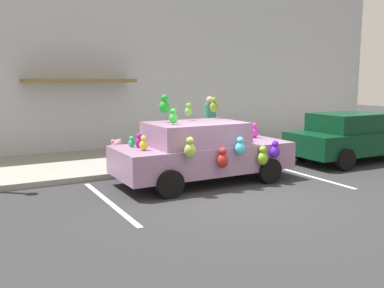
{
  "coord_description": "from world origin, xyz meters",
  "views": [
    {
      "loc": [
        -5.35,
        -7.56,
        2.62
      ],
      "look_at": [
        0.0,
        2.19,
        0.9
      ],
      "focal_mm": 39.72,
      "sensor_mm": 36.0,
      "label": 1
    }
  ],
  "objects_px": {
    "plush_covered_car": "(202,151)",
    "parked_sedan_behind": "(352,137)",
    "teddy_bear_on_sidewalk": "(117,153)",
    "pedestrian_near_shopfront": "(210,130)"
  },
  "relations": [
    {
      "from": "pedestrian_near_shopfront",
      "to": "teddy_bear_on_sidewalk",
      "type": "bearing_deg",
      "value": 174.81
    },
    {
      "from": "teddy_bear_on_sidewalk",
      "to": "pedestrian_near_shopfront",
      "type": "relative_size",
      "value": 0.4
    },
    {
      "from": "parked_sedan_behind",
      "to": "pedestrian_near_shopfront",
      "type": "distance_m",
      "value": 4.55
    },
    {
      "from": "parked_sedan_behind",
      "to": "pedestrian_near_shopfront",
      "type": "height_order",
      "value": "pedestrian_near_shopfront"
    },
    {
      "from": "teddy_bear_on_sidewalk",
      "to": "plush_covered_car",
      "type": "bearing_deg",
      "value": -58.68
    },
    {
      "from": "teddy_bear_on_sidewalk",
      "to": "pedestrian_near_shopfront",
      "type": "bearing_deg",
      "value": -5.19
    },
    {
      "from": "teddy_bear_on_sidewalk",
      "to": "pedestrian_near_shopfront",
      "type": "height_order",
      "value": "pedestrian_near_shopfront"
    },
    {
      "from": "plush_covered_car",
      "to": "parked_sedan_behind",
      "type": "height_order",
      "value": "plush_covered_car"
    },
    {
      "from": "plush_covered_car",
      "to": "teddy_bear_on_sidewalk",
      "type": "xyz_separation_m",
      "value": [
        -1.44,
        2.37,
        -0.3
      ]
    },
    {
      "from": "teddy_bear_on_sidewalk",
      "to": "parked_sedan_behind",
      "type": "bearing_deg",
      "value": -17.8
    }
  ]
}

